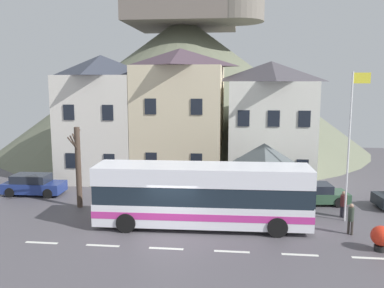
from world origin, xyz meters
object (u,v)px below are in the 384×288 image
(bus_shelter, at_px, (264,156))
(parked_car_02, at_px, (312,194))
(hilltop_castle, at_px, (184,78))
(parked_car_01, at_px, (34,185))
(townhouse_00, at_px, (102,118))
(pedestrian_02, at_px, (343,203))
(townhouse_01, at_px, (180,115))
(pedestrian_01, at_px, (267,200))
(public_bench, at_px, (245,189))
(bare_tree_01, at_px, (78,166))
(pedestrian_00, at_px, (351,217))
(flagpole, at_px, (351,137))
(townhouse_02, at_px, (270,122))
(harbour_buoy, at_px, (381,237))
(transit_bus, at_px, (202,196))

(bus_shelter, bearing_deg, parked_car_02, 18.51)
(hilltop_castle, xyz_separation_m, parked_car_01, (-7.29, -22.73, -7.37))
(parked_car_02, bearing_deg, bus_shelter, -167.92)
(townhouse_00, height_order, hilltop_castle, hilltop_castle)
(townhouse_00, xyz_separation_m, pedestrian_02, (16.54, -7.85, -3.98))
(townhouse_01, height_order, pedestrian_01, townhouse_01)
(public_bench, bearing_deg, townhouse_00, 159.96)
(pedestrian_01, bearing_deg, bus_shelter, 94.71)
(bus_shelter, relative_size, parked_car_01, 0.99)
(pedestrian_02, bearing_deg, bare_tree_01, 179.45)
(pedestrian_00, height_order, pedestrian_02, pedestrian_00)
(parked_car_02, relative_size, flagpole, 0.54)
(bus_shelter, height_order, public_bench, bus_shelter)
(pedestrian_01, bearing_deg, townhouse_00, 146.64)
(flagpole, bearing_deg, parked_car_02, 112.33)
(townhouse_02, xyz_separation_m, public_bench, (-1.82, -4.41, -4.07))
(townhouse_00, bearing_deg, pedestrian_01, -33.36)
(bus_shelter, distance_m, bare_tree_01, 11.21)
(pedestrian_00, relative_size, harbour_buoy, 1.36)
(townhouse_02, bearing_deg, pedestrian_01, -94.42)
(bare_tree_01, bearing_deg, bus_shelter, 6.86)
(townhouse_01, height_order, parked_car_01, townhouse_01)
(townhouse_01, distance_m, townhouse_02, 6.85)
(townhouse_00, xyz_separation_m, parked_car_01, (-3.14, -5.35, -4.13))
(townhouse_00, height_order, pedestrian_01, townhouse_00)
(townhouse_01, bearing_deg, pedestrian_01, -53.97)
(public_bench, bearing_deg, townhouse_01, 138.35)
(pedestrian_02, bearing_deg, pedestrian_00, -96.43)
(parked_car_01, height_order, public_bench, parked_car_01)
(bare_tree_01, bearing_deg, parked_car_02, 9.50)
(pedestrian_00, xyz_separation_m, bare_tree_01, (-15.20, 2.81, 1.65))
(pedestrian_01, bearing_deg, harbour_buoy, -42.31)
(hilltop_castle, distance_m, harbour_buoy, 33.31)
(parked_car_02, bearing_deg, flagpole, -74.10)
(parked_car_02, height_order, harbour_buoy, parked_car_02)
(townhouse_02, height_order, bare_tree_01, townhouse_02)
(pedestrian_02, bearing_deg, townhouse_00, 154.61)
(flagpole, relative_size, bare_tree_01, 1.65)
(parked_car_01, distance_m, pedestrian_01, 15.68)
(townhouse_02, bearing_deg, harbour_buoy, -72.17)
(pedestrian_00, bearing_deg, transit_bus, 177.79)
(pedestrian_00, distance_m, harbour_buoy, 2.11)
(public_bench, bearing_deg, parked_car_02, -16.88)
(pedestrian_02, height_order, flagpole, flagpole)
(pedestrian_01, bearing_deg, pedestrian_02, 3.36)
(hilltop_castle, distance_m, parked_car_02, 26.34)
(townhouse_01, xyz_separation_m, parked_car_01, (-9.25, -5.75, -4.37))
(pedestrian_00, bearing_deg, public_bench, 128.36)
(public_bench, bearing_deg, transit_bus, -110.99)
(pedestrian_02, relative_size, public_bench, 0.90)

